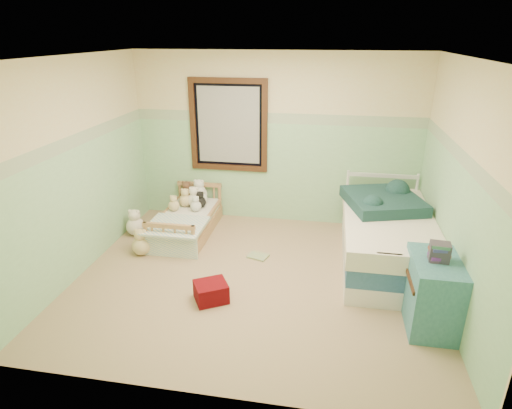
% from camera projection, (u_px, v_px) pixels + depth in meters
% --- Properties ---
extents(floor, '(4.20, 3.60, 0.02)m').
position_uv_depth(floor, '(254.00, 279.00, 5.09)').
color(floor, '#8C7051').
rests_on(floor, ground).
extents(ceiling, '(4.20, 3.60, 0.02)m').
position_uv_depth(ceiling, '(254.00, 56.00, 4.14)').
color(ceiling, white).
rests_on(ceiling, wall_back).
extents(wall_back, '(4.20, 0.04, 2.50)m').
position_uv_depth(wall_back, '(276.00, 140.00, 6.26)').
color(wall_back, '#DBC288').
rests_on(wall_back, floor).
extents(wall_front, '(4.20, 0.04, 2.50)m').
position_uv_depth(wall_front, '(208.00, 260.00, 2.98)').
color(wall_front, '#DBC288').
rests_on(wall_front, floor).
extents(wall_left, '(0.04, 3.60, 2.50)m').
position_uv_depth(wall_left, '(76.00, 169.00, 4.96)').
color(wall_left, '#DBC288').
rests_on(wall_left, floor).
extents(wall_right, '(0.04, 3.60, 2.50)m').
position_uv_depth(wall_right, '(460.00, 191.00, 4.28)').
color(wall_right, '#DBC288').
rests_on(wall_right, floor).
extents(wainscot_mint, '(4.20, 0.01, 1.50)m').
position_uv_depth(wainscot_mint, '(275.00, 173.00, 6.44)').
color(wainscot_mint, '#99CF99').
rests_on(wainscot_mint, floor).
extents(border_strip, '(4.20, 0.01, 0.15)m').
position_uv_depth(border_strip, '(276.00, 118.00, 6.13)').
color(border_strip, '#558463').
rests_on(border_strip, wall_back).
extents(window_frame, '(1.16, 0.06, 1.36)m').
position_uv_depth(window_frame, '(228.00, 126.00, 6.26)').
color(window_frame, '#3C1C0D').
rests_on(window_frame, wall_back).
extents(window_blinds, '(0.92, 0.01, 1.12)m').
position_uv_depth(window_blinds, '(229.00, 125.00, 6.27)').
color(window_blinds, '#AEAEAA').
rests_on(window_blinds, window_frame).
extents(toddler_bed_frame, '(0.70, 1.41, 0.18)m').
position_uv_depth(toddler_bed_frame, '(187.00, 227.00, 6.20)').
color(toddler_bed_frame, '#996334').
rests_on(toddler_bed_frame, floor).
extents(toddler_mattress, '(0.64, 1.35, 0.12)m').
position_uv_depth(toddler_mattress, '(186.00, 218.00, 6.15)').
color(toddler_mattress, white).
rests_on(toddler_mattress, toddler_bed_frame).
extents(patchwork_quilt, '(0.77, 0.70, 0.03)m').
position_uv_depth(patchwork_quilt, '(176.00, 226.00, 5.72)').
color(patchwork_quilt, '#76A9CB').
rests_on(patchwork_quilt, toddler_mattress).
extents(plush_bed_brown, '(0.21, 0.21, 0.21)m').
position_uv_depth(plush_bed_brown, '(187.00, 194.00, 6.56)').
color(plush_bed_brown, brown).
rests_on(plush_bed_brown, toddler_mattress).
extents(plush_bed_white, '(0.24, 0.24, 0.24)m').
position_uv_depth(plush_bed_white, '(199.00, 194.00, 6.53)').
color(plush_bed_white, silver).
rests_on(plush_bed_white, toddler_mattress).
extents(plush_bed_tan, '(0.19, 0.19, 0.19)m').
position_uv_depth(plush_bed_tan, '(185.00, 200.00, 6.36)').
color(plush_bed_tan, '#D7BF85').
rests_on(plush_bed_tan, toddler_mattress).
extents(plush_bed_dark, '(0.17, 0.17, 0.17)m').
position_uv_depth(plush_bed_dark, '(200.00, 202.00, 6.33)').
color(plush_bed_dark, black).
rests_on(plush_bed_dark, toddler_mattress).
extents(plush_floor_cream, '(0.26, 0.26, 0.26)m').
position_uv_depth(plush_floor_cream, '(136.00, 226.00, 6.14)').
color(plush_floor_cream, white).
rests_on(plush_floor_cream, floor).
extents(plush_floor_tan, '(0.25, 0.25, 0.25)m').
position_uv_depth(plush_floor_tan, '(142.00, 246.00, 5.60)').
color(plush_floor_tan, '#D7BF85').
rests_on(plush_floor_tan, floor).
extents(twin_bed_frame, '(1.01, 2.03, 0.22)m').
position_uv_depth(twin_bed_frame, '(384.00, 255.00, 5.39)').
color(twin_bed_frame, white).
rests_on(twin_bed_frame, floor).
extents(twin_boxspring, '(1.01, 2.03, 0.22)m').
position_uv_depth(twin_boxspring, '(386.00, 240.00, 5.30)').
color(twin_boxspring, navy).
rests_on(twin_boxspring, twin_bed_frame).
extents(twin_mattress, '(1.05, 2.07, 0.22)m').
position_uv_depth(twin_mattress, '(388.00, 224.00, 5.22)').
color(twin_mattress, silver).
rests_on(twin_mattress, twin_boxspring).
extents(teal_blanket, '(1.09, 1.12, 0.14)m').
position_uv_depth(teal_blanket, '(383.00, 201.00, 5.44)').
color(teal_blanket, black).
rests_on(teal_blanket, twin_mattress).
extents(dresser, '(0.45, 0.72, 0.72)m').
position_uv_depth(dresser, '(432.00, 293.00, 4.17)').
color(dresser, '#2C6575').
rests_on(dresser, floor).
extents(book_stack, '(0.19, 0.16, 0.18)m').
position_uv_depth(book_stack, '(440.00, 252.00, 4.00)').
color(book_stack, '#503737').
rests_on(book_stack, dresser).
extents(red_pillow, '(0.44, 0.43, 0.21)m').
position_uv_depth(red_pillow, '(211.00, 292.00, 4.64)').
color(red_pillow, '#9F050E').
rests_on(red_pillow, floor).
extents(floor_book, '(0.30, 0.26, 0.02)m').
position_uv_depth(floor_book, '(258.00, 256.00, 5.57)').
color(floor_book, gold).
rests_on(floor_book, floor).
extents(extra_plush_0, '(0.19, 0.19, 0.19)m').
position_uv_depth(extra_plush_0, '(201.00, 199.00, 6.42)').
color(extra_plush_0, silver).
rests_on(extra_plush_0, toddler_mattress).
extents(extra_plush_1, '(0.16, 0.16, 0.16)m').
position_uv_depth(extra_plush_1, '(196.00, 206.00, 6.19)').
color(extra_plush_1, silver).
rests_on(extra_plush_1, toddler_mattress).
extents(extra_plush_2, '(0.21, 0.21, 0.21)m').
position_uv_depth(extra_plush_2, '(194.00, 200.00, 6.35)').
color(extra_plush_2, white).
rests_on(extra_plush_2, toddler_mattress).
extents(extra_plush_3, '(0.16, 0.16, 0.16)m').
position_uv_depth(extra_plush_3, '(174.00, 206.00, 6.21)').
color(extra_plush_3, '#D7BF85').
rests_on(extra_plush_3, toddler_mattress).
extents(extra_plush_4, '(0.16, 0.16, 0.16)m').
position_uv_depth(extra_plush_4, '(186.00, 198.00, 6.48)').
color(extra_plush_4, brown).
rests_on(extra_plush_4, toddler_mattress).
extents(extra_plush_5, '(0.16, 0.16, 0.16)m').
position_uv_depth(extra_plush_5, '(192.00, 196.00, 6.59)').
color(extra_plush_5, white).
rests_on(extra_plush_5, toddler_mattress).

